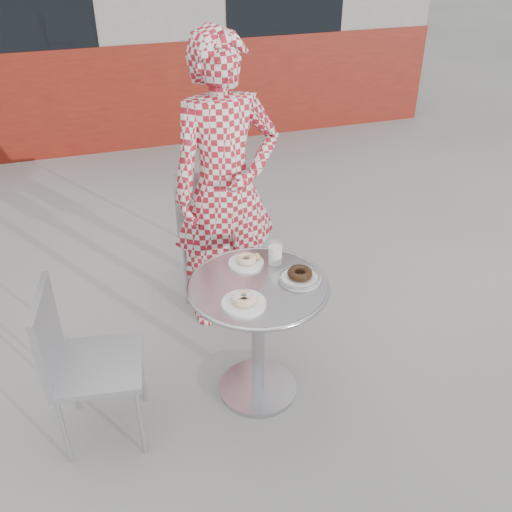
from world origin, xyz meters
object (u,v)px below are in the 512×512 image
object	(u,v)px
chair_far	(213,250)
chair_left	(101,392)
bistro_table	(258,312)
milk_cup	(275,254)
plate_far	(247,261)
plate_near	(244,301)
seated_person	(226,188)
plate_checker	(300,276)

from	to	relation	value
chair_far	chair_left	distance (m)	1.26
bistro_table	milk_cup	distance (m)	0.29
bistro_table	plate_far	xyz separation A→B (m)	(0.00, 0.18, 0.18)
bistro_table	plate_near	size ratio (longest dim) A/B	3.44
plate_near	milk_cup	size ratio (longest dim) A/B	1.74
bistro_table	chair_left	distance (m)	0.80
bistro_table	plate_far	distance (m)	0.25
chair_far	chair_left	size ratio (longest dim) A/B	1.11
chair_left	plate_near	world-z (taller)	chair_left
plate_far	plate_near	world-z (taller)	plate_near
chair_far	chair_left	xyz separation A→B (m)	(-0.78, -1.00, -0.03)
plate_far	milk_cup	xyz separation A→B (m)	(0.13, -0.04, 0.03)
bistro_table	plate_far	world-z (taller)	plate_far
chair_left	milk_cup	xyz separation A→B (m)	(0.89, 0.17, 0.46)
chair_far	plate_far	world-z (taller)	chair_far
chair_left	seated_person	distance (m)	1.21
chair_left	plate_far	size ratio (longest dim) A/B	4.73
plate_near	plate_checker	world-z (taller)	plate_checker
plate_checker	milk_cup	world-z (taller)	milk_cup
plate_near	chair_left	bearing A→B (deg)	171.63
plate_checker	chair_far	bearing A→B (deg)	99.94
plate_near	plate_checker	distance (m)	0.32
bistro_table	seated_person	distance (m)	0.76
seated_person	bistro_table	bearing A→B (deg)	-96.98
chair_left	plate_checker	size ratio (longest dim) A/B	3.96
plate_far	plate_checker	xyz separation A→B (m)	(0.19, -0.20, -0.00)
plate_checker	plate_far	bearing A→B (deg)	133.85
seated_person	plate_near	bearing A→B (deg)	-103.87
bistro_table	milk_cup	bearing A→B (deg)	47.78
bistro_table	chair_far	xyz separation A→B (m)	(0.02, 0.97, -0.23)
plate_far	milk_cup	bearing A→B (deg)	-15.03
milk_cup	seated_person	bearing A→B (deg)	99.78
plate_far	chair_left	bearing A→B (deg)	-164.56
bistro_table	milk_cup	size ratio (longest dim) A/B	5.99
seated_person	plate_far	distance (m)	0.53
chair_far	seated_person	xyz separation A→B (m)	(0.02, -0.28, 0.55)
plate_checker	seated_person	bearing A→B (deg)	102.33
bistro_table	seated_person	bearing A→B (deg)	86.82
plate_far	chair_far	bearing A→B (deg)	88.66
chair_far	milk_cup	xyz separation A→B (m)	(0.11, -0.82, 0.44)
plate_near	milk_cup	distance (m)	0.36
seated_person	milk_cup	distance (m)	0.56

